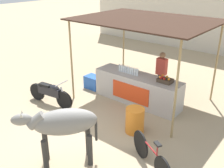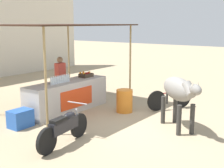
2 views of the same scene
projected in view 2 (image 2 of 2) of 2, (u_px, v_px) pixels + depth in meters
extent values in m
plane|color=tan|center=(125.00, 124.00, 8.74)|extent=(60.00, 60.00, 0.00)
cube|color=#B2ADA8|center=(68.00, 96.00, 9.92)|extent=(3.00, 0.80, 0.96)
cube|color=red|center=(77.00, 98.00, 9.68)|extent=(1.40, 0.02, 0.58)
cube|color=#382319|center=(59.00, 25.00, 9.66)|extent=(4.20, 3.20, 0.04)
cylinder|color=#997F51|center=(46.00, 82.00, 7.59)|extent=(0.06, 0.06, 2.71)
cylinder|color=#997F51|center=(130.00, 65.00, 10.58)|extent=(0.06, 0.06, 2.71)
cylinder|color=#997F51|center=(69.00, 59.00, 12.26)|extent=(0.06, 0.06, 2.71)
cylinder|color=silver|center=(51.00, 81.00, 9.21)|extent=(0.07, 0.07, 0.22)
cylinder|color=white|center=(51.00, 77.00, 9.19)|extent=(0.04, 0.04, 0.03)
cylinder|color=silver|center=(54.00, 81.00, 9.29)|extent=(0.07, 0.07, 0.22)
cylinder|color=white|center=(53.00, 77.00, 9.26)|extent=(0.04, 0.04, 0.03)
cylinder|color=silver|center=(56.00, 81.00, 9.36)|extent=(0.07, 0.07, 0.22)
cylinder|color=white|center=(56.00, 76.00, 9.33)|extent=(0.04, 0.04, 0.03)
cylinder|color=silver|center=(58.00, 80.00, 9.43)|extent=(0.07, 0.07, 0.22)
cylinder|color=white|center=(58.00, 76.00, 9.40)|extent=(0.04, 0.04, 0.03)
cylinder|color=silver|center=(60.00, 80.00, 9.50)|extent=(0.07, 0.07, 0.22)
cylinder|color=white|center=(60.00, 76.00, 9.48)|extent=(0.04, 0.04, 0.03)
cylinder|color=silver|center=(62.00, 79.00, 9.57)|extent=(0.07, 0.07, 0.22)
cylinder|color=white|center=(62.00, 75.00, 9.55)|extent=(0.04, 0.04, 0.03)
cylinder|color=silver|center=(64.00, 79.00, 9.64)|extent=(0.07, 0.07, 0.22)
cylinder|color=white|center=(64.00, 75.00, 9.62)|extent=(0.04, 0.04, 0.03)
cylinder|color=silver|center=(66.00, 78.00, 9.71)|extent=(0.07, 0.07, 0.22)
cylinder|color=white|center=(66.00, 74.00, 9.69)|extent=(0.04, 0.04, 0.03)
cylinder|color=silver|center=(68.00, 78.00, 9.78)|extent=(0.07, 0.07, 0.22)
cylinder|color=white|center=(68.00, 74.00, 9.76)|extent=(0.04, 0.04, 0.03)
cube|color=#3F3326|center=(86.00, 75.00, 10.61)|extent=(0.44, 0.32, 0.12)
sphere|color=orange|center=(84.00, 73.00, 10.44)|extent=(0.08, 0.08, 0.08)
sphere|color=orange|center=(80.00, 73.00, 10.54)|extent=(0.08, 0.08, 0.08)
sphere|color=orange|center=(89.00, 72.00, 10.68)|extent=(0.08, 0.08, 0.08)
sphere|color=#B21E19|center=(84.00, 73.00, 10.51)|extent=(0.08, 0.08, 0.08)
sphere|color=#B21E19|center=(86.00, 73.00, 10.46)|extent=(0.08, 0.08, 0.08)
sphere|color=orange|center=(83.00, 72.00, 10.65)|extent=(0.08, 0.08, 0.08)
sphere|color=#B21E19|center=(88.00, 73.00, 10.55)|extent=(0.08, 0.08, 0.08)
cylinder|color=#383842|center=(61.00, 92.00, 10.71)|extent=(0.22, 0.22, 0.88)
cube|color=#BF3F33|center=(60.00, 71.00, 10.57)|extent=(0.34, 0.20, 0.56)
sphere|color=#8C6647|center=(60.00, 60.00, 10.50)|extent=(0.20, 0.20, 0.20)
cube|color=blue|center=(20.00, 119.00, 8.39)|extent=(0.60, 0.44, 0.48)
cylinder|color=orange|center=(124.00, 101.00, 9.82)|extent=(0.51, 0.51, 0.72)
ellipsoid|color=gray|center=(178.00, 89.00, 8.14)|extent=(1.29, 1.41, 0.60)
cylinder|color=#302F2D|center=(192.00, 119.00, 7.85)|extent=(0.12, 0.12, 0.78)
cylinder|color=#302F2D|center=(179.00, 120.00, 7.76)|extent=(0.12, 0.12, 0.78)
cylinder|color=#302F2D|center=(175.00, 109.00, 8.78)|extent=(0.12, 0.12, 0.78)
cylinder|color=#302F2D|center=(163.00, 110.00, 8.70)|extent=(0.12, 0.12, 0.78)
cylinder|color=gray|center=(189.00, 90.00, 7.55)|extent=(0.47, 0.50, 0.41)
ellipsoid|color=gray|center=(195.00, 90.00, 7.26)|extent=(0.45, 0.48, 0.26)
cone|color=beige|center=(198.00, 83.00, 7.27)|extent=(0.05, 0.05, 0.10)
cone|color=beige|center=(193.00, 84.00, 7.23)|extent=(0.05, 0.05, 0.10)
cylinder|color=#302F2D|center=(167.00, 93.00, 8.82)|extent=(0.06, 0.06, 0.60)
cylinder|color=black|center=(79.00, 125.00, 7.65)|extent=(0.61, 0.16, 0.60)
cylinder|color=black|center=(47.00, 141.00, 6.62)|extent=(0.61, 0.16, 0.60)
cube|color=black|center=(64.00, 125.00, 7.10)|extent=(0.92, 0.30, 0.28)
ellipsoid|color=black|center=(69.00, 116.00, 7.26)|extent=(0.38, 0.25, 0.20)
cube|color=black|center=(59.00, 121.00, 6.92)|extent=(0.46, 0.24, 0.10)
cylinder|color=#99999E|center=(77.00, 103.00, 7.50)|extent=(0.10, 0.55, 0.03)
cylinder|color=#99999E|center=(78.00, 118.00, 7.60)|extent=(0.21, 0.08, 0.49)
cylinder|color=black|center=(157.00, 101.00, 9.93)|extent=(0.59, 0.36, 0.66)
cylinder|color=black|center=(182.00, 98.00, 10.33)|extent=(0.59, 0.36, 0.66)
cylinder|color=maroon|center=(170.00, 93.00, 10.09)|extent=(0.76, 0.45, 0.04)
cylinder|color=maroon|center=(176.00, 88.00, 10.15)|extent=(0.03, 0.03, 0.28)
cube|color=black|center=(176.00, 84.00, 10.12)|extent=(0.21, 0.18, 0.04)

